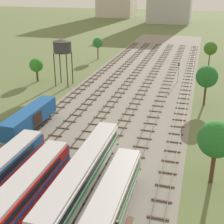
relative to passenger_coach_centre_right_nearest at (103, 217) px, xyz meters
The scene contains 19 objects.
ground_plane 44.41m from the passenger_coach_centre_right_nearest, 99.22° to the left, with size 480.00×480.00×0.00m, color #5B6B3D.
ballast_bed 44.41m from the passenger_coach_centre_right_nearest, 99.22° to the left, with size 27.67×176.00×0.01m, color gray.
track_far_left 48.67m from the passenger_coach_centre_right_nearest, 112.93° to the left, with size 2.40×126.00×0.29m.
track_left 47.03m from the passenger_coach_centre_right_nearest, 107.61° to the left, with size 2.40×126.00×0.29m.
track_centre_left 45.82m from the passenger_coach_centre_right_nearest, 101.95° to the left, with size 2.40×126.00×0.29m.
track_centre 45.08m from the passenger_coach_centre_right_nearest, 96.04° to the left, with size 2.40×126.00×0.29m.
track_centre_right 44.83m from the passenger_coach_centre_right_nearest, 90.00° to the left, with size 2.40×126.00×0.29m.
track_right 45.08m from the passenger_coach_centre_right_nearest, 83.96° to the left, with size 2.40×126.00×0.29m.
passenger_coach_centre_right_nearest is the anchor object (origin of this frame).
diesel_railcar_centre_left_near 9.49m from the passenger_coach_centre_right_nearest, behind, with size 2.96×20.50×3.80m.
passenger_coach_centre_midfar 8.39m from the passenger_coach_centre_right_nearest, 124.34° to the left, with size 2.96×22.00×3.80m.
freight_boxcar_far_left_far 27.51m from the passenger_coach_centre_right_nearest, 133.49° to the left, with size 2.87×14.00×3.60m.
water_tower 51.83m from the passenger_coach_centre_right_nearest, 117.89° to the left, with size 4.42×4.42×11.12m.
signal_post_nearest 55.75m from the passenger_coach_centre_right_nearest, 87.57° to the left, with size 0.28×0.47×5.00m.
lineside_tree_0 16.54m from the passenger_coach_centre_right_nearest, 51.22° to the left, with size 4.47×4.47×8.30m.
lineside_tree_1 56.35m from the passenger_coach_centre_right_nearest, 124.43° to the left, with size 3.42×3.42×5.90m.
lineside_tree_2 78.51m from the passenger_coach_centre_right_nearest, 108.50° to the left, with size 3.24×3.24×6.95m.
lineside_tree_3 41.74m from the passenger_coach_centre_right_nearest, 77.59° to the left, with size 4.34×4.34×8.12m.
lineside_tree_4 74.41m from the passenger_coach_centre_right_nearest, 82.39° to the left, with size 3.82×3.82×7.39m.
Camera 1 is at (14.44, -10.68, 23.23)m, focal length 50.89 mm.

